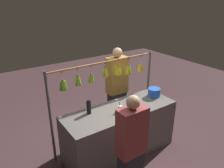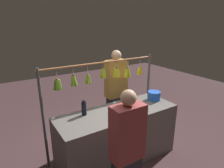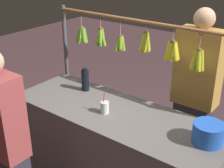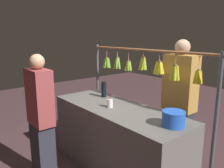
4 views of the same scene
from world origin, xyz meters
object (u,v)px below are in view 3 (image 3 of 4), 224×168
Objects in this scene: water_bottle at (85,80)px; customer_person at (6,149)px; drink_cup at (105,107)px; blue_bucket at (208,133)px; vendor_person at (194,100)px.

customer_person is (-0.07, 1.02, -0.23)m from water_bottle.
customer_person reaches higher than drink_cup.
blue_bucket is (-1.34, 0.13, -0.03)m from water_bottle.
water_bottle is 1.25× the size of drink_cup.
drink_cup is (-0.45, 0.25, -0.06)m from water_bottle.
vendor_person reaches higher than customer_person.
water_bottle is 0.13× the size of vendor_person.
water_bottle is 1.35m from blue_bucket.
vendor_person is 1.80m from customer_person.
customer_person is at bearing 63.63° from drink_cup.
vendor_person reaches higher than water_bottle.
blue_bucket is 0.13× the size of vendor_person.
drink_cup is 0.94m from vendor_person.
blue_bucket is at bearing 174.38° from water_bottle.
blue_bucket is at bearing 120.11° from vendor_person.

